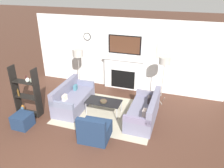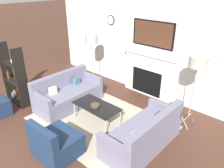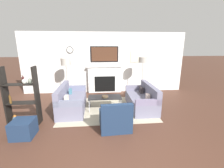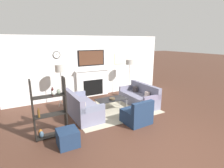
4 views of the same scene
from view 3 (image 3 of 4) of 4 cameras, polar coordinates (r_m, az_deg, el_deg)
name	(u,v)px [view 3 (image 3 of 4)]	position (r m, az deg, el deg)	size (l,w,h in m)	color
fireplace_wall	(105,66)	(6.86, -2.83, 6.98)	(7.33, 0.28, 2.70)	silver
area_rug	(107,108)	(5.23, -1.76, -9.28)	(3.01, 2.25, 0.01)	#AFA68D
couch_left	(71,102)	(5.19, -15.24, -6.46)	(0.83, 1.74, 0.84)	slate
couch_right	(142,100)	(5.32, 11.37, -5.87)	(0.79, 1.73, 0.81)	slate
armchair	(115,119)	(3.96, 1.21, -13.20)	(0.81, 0.77, 0.77)	#1B2D4A
coffee_table	(105,98)	(5.04, -2.77, -5.22)	(1.10, 0.57, 0.44)	black
decorative_bowl	(105,96)	(4.98, -2.66, -4.74)	(0.22, 0.22, 0.06)	#473C27
floor_lamp_left	(66,62)	(6.19, -17.21, 7.88)	(0.38, 0.38, 1.64)	#9E998E
floor_lamp_right	(143,61)	(6.32, 11.78, 8.70)	(0.37, 0.37, 1.67)	#9E998E
shelf_unit	(21,99)	(4.69, -31.24, -4.86)	(0.84, 0.28, 1.59)	black
ottoman	(23,128)	(4.23, -30.66, -14.35)	(0.49, 0.49, 0.41)	#1B2D4A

